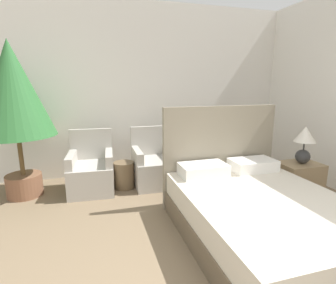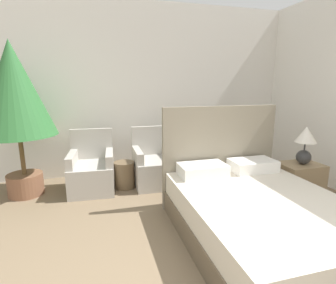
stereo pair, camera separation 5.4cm
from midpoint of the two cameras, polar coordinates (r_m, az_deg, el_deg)
wall_back at (r=4.67m, az=-4.22°, el=11.15°), size 10.00×0.06×2.90m
bed at (r=2.89m, az=19.59°, el=-14.42°), size 1.53×2.00×1.29m
armchair_near_window_left at (r=4.06m, az=-15.84°, el=-6.45°), size 0.67×0.72×0.89m
armchair_near_window_right at (r=4.15m, az=-2.59°, el=-5.55°), size 0.64×0.68×0.89m
potted_palm at (r=4.07m, az=-30.11°, el=8.98°), size 1.00×1.00×2.13m
nightstand at (r=4.05m, az=26.97°, el=-7.68°), size 0.54×0.41×0.51m
table_lamp at (r=3.92m, az=28.07°, el=0.09°), size 0.27×0.27×0.51m
side_table at (r=4.08m, az=-9.08°, el=-7.05°), size 0.31×0.31×0.41m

